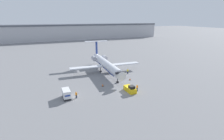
% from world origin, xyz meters
% --- Properties ---
extents(ground_plane, '(600.00, 600.00, 0.00)m').
position_xyz_m(ground_plane, '(0.00, 0.00, 0.00)').
color(ground_plane, slate).
extents(terminal_building, '(180.00, 16.80, 13.26)m').
position_xyz_m(terminal_building, '(0.00, 120.00, 6.66)').
color(terminal_building, '#B2B2B7').
rests_on(terminal_building, ground).
extents(airplane_main, '(25.08, 27.90, 9.49)m').
position_xyz_m(airplane_main, '(0.89, 18.49, 3.02)').
color(airplane_main, silver).
rests_on(airplane_main, ground).
extents(pushback_tug, '(1.82, 4.10, 1.91)m').
position_xyz_m(pushback_tug, '(0.47, 0.02, 0.72)').
color(pushback_tug, yellow).
rests_on(pushback_tug, ground).
extents(luggage_cart, '(1.70, 3.47, 2.19)m').
position_xyz_m(luggage_cart, '(-15.38, 2.61, 1.10)').
color(luggage_cart, '#232326').
rests_on(luggage_cart, ground).
extents(worker_near_tug, '(0.40, 0.25, 1.82)m').
position_xyz_m(worker_near_tug, '(2.31, -0.45, 0.96)').
color(worker_near_tug, '#232838').
rests_on(worker_near_tug, ground).
extents(worker_by_wing, '(0.40, 0.25, 1.76)m').
position_xyz_m(worker_by_wing, '(7.08, 13.62, 0.93)').
color(worker_by_wing, '#232838').
rests_on(worker_by_wing, ground).
extents(worker_on_apron, '(0.40, 0.24, 1.67)m').
position_xyz_m(worker_on_apron, '(-13.23, 1.69, 0.87)').
color(worker_on_apron, '#232838').
rests_on(worker_on_apron, ground).
extents(traffic_cone_left, '(0.61, 0.61, 0.64)m').
position_xyz_m(traffic_cone_left, '(-4.77, 6.33, 0.30)').
color(traffic_cone_left, black).
rests_on(traffic_cone_left, ground).
extents(traffic_cone_right, '(0.53, 0.53, 0.62)m').
position_xyz_m(traffic_cone_right, '(4.77, 7.78, 0.29)').
color(traffic_cone_right, black).
rests_on(traffic_cone_right, ground).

